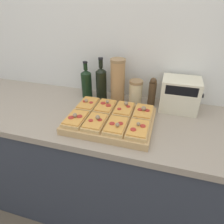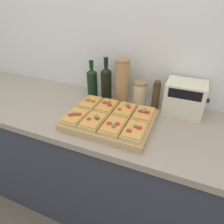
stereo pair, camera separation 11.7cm
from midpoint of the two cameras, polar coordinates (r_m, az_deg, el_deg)
The scene contains 17 objects.
wall_back at distance 1.44m, azimuth 6.79°, elevation 18.84°, with size 6.00×0.06×2.50m.
kitchen_counter at distance 1.54m, azimuth 0.86°, elevation -14.80°, with size 2.63×0.67×0.88m.
cutting_board at distance 1.17m, azimuth 2.29°, elevation -2.47°, with size 0.49×0.38×0.04m, color tan.
pizza_slice_back_left at distance 1.28m, azimuth -3.63°, elevation 2.56°, with size 0.11×0.17×0.05m.
pizza_slice_back_midleft at distance 1.24m, azimuth 1.29°, elevation 1.56°, with size 0.11×0.17×0.05m.
pizza_slice_back_midright at distance 1.21m, azimuth 6.49°, elevation 0.49°, with size 0.11×0.17×0.05m.
pizza_slice_back_right at distance 1.19m, azimuth 11.90°, elevation -0.65°, with size 0.11×0.17×0.06m.
pizza_slice_front_left at distance 1.15m, azimuth -7.57°, elevation -1.39°, with size 0.11×0.17×0.05m.
pizza_slice_front_midleft at distance 1.10m, azimuth -2.20°, elevation -2.68°, with size 0.11×0.17×0.05m.
pizza_slice_front_midright at distance 1.06m, azimuth 3.56°, elevation -4.09°, with size 0.11×0.17×0.05m.
pizza_slice_front_right at distance 1.04m, azimuth 9.71°, elevation -5.49°, with size 0.11×0.17×0.05m.
olive_oil_bottle at distance 1.46m, azimuth -3.37°, elevation 8.55°, with size 0.07×0.07×0.26m.
wine_bottle at distance 1.41m, azimuth 0.75°, elevation 8.42°, with size 0.07×0.07×0.30m.
grain_jar_tall at distance 1.36m, azimuth 5.39°, elevation 8.73°, with size 0.10×0.10×0.30m.
grain_jar_short at distance 1.36m, azimuth 10.37°, elevation 5.22°, with size 0.09×0.09×0.17m.
pepper_mill at distance 1.34m, azimuth 15.00°, elevation 4.85°, with size 0.05×0.05×0.20m.
toaster_oven at distance 1.33m, azimuth 22.39°, elevation 3.63°, with size 0.26×0.18×0.21m.
Camera 2 is at (0.45, -0.66, 1.55)m, focal length 32.00 mm.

